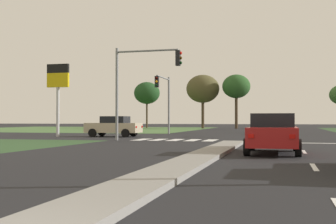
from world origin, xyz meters
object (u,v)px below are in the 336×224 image
pedestrian_at_median (257,121)px  treeline_near (147,93)px  traffic_signal_near_left (139,77)px  treeline_third (236,87)px  fuel_price_totem (58,84)px  traffic_signal_far_left (164,94)px  treeline_second (203,89)px  car_red_near (273,133)px  car_beige_fifth (114,126)px

pedestrian_at_median → treeline_near: (-18.78, 22.35, 4.45)m
traffic_signal_near_left → treeline_third: treeline_third is taller
fuel_price_totem → traffic_signal_near_left: bearing=-28.4°
traffic_signal_far_left → fuel_price_totem: bearing=-132.4°
fuel_price_totem → treeline_near: bearing=96.8°
fuel_price_totem → treeline_third: 36.42m
traffic_signal_far_left → fuel_price_totem: (-6.59, -7.21, 0.46)m
treeline_near → treeline_second: bearing=-8.5°
car_red_near → traffic_signal_near_left: (-8.37, 8.59, 3.24)m
car_beige_fifth → treeline_third: size_ratio=0.53×
traffic_signal_near_left → pedestrian_at_median: (6.22, 19.20, -2.85)m
traffic_signal_far_left → car_red_near: bearing=-63.9°
car_beige_fifth → treeline_near: treeline_near is taller
car_red_near → traffic_signal_near_left: traffic_signal_near_left is taller
treeline_second → car_red_near: bearing=-76.7°
car_red_near → treeline_near: 54.55m
traffic_signal_far_left → treeline_near: (-11.04, 29.95, 1.99)m
car_beige_fifth → traffic_signal_far_left: (2.45, 5.98, 2.84)m
treeline_near → treeline_third: (14.63, -2.26, 0.60)m
pedestrian_at_median → treeline_second: 23.43m
traffic_signal_near_left → treeline_near: 43.44m
treeline_second → traffic_signal_far_left: bearing=-86.8°
car_beige_fifth → treeline_second: treeline_second is taller
traffic_signal_far_left → treeline_near: treeline_near is taller
fuel_price_totem → treeline_second: treeline_second is taller
car_red_near → traffic_signal_far_left: traffic_signal_far_left is taller
traffic_signal_near_left → fuel_price_totem: bearing=151.6°
car_red_near → treeline_second: 50.34m
car_red_near → pedestrian_at_median: size_ratio=2.66×
pedestrian_at_median → treeline_second: (-9.35, 20.93, 4.85)m
car_red_near → fuel_price_totem: size_ratio=0.82×
traffic_signal_far_left → fuel_price_totem: fuel_price_totem is taller
traffic_signal_far_left → pedestrian_at_median: size_ratio=3.07×
pedestrian_at_median → treeline_third: (-4.16, 20.09, 5.04)m
pedestrian_at_median → treeline_second: size_ratio=0.21×
car_red_near → car_beige_fifth: bearing=131.0°
traffic_signal_near_left → car_beige_fifth: bearing=125.2°
treeline_third → pedestrian_at_median: bearing=-78.3°
traffic_signal_far_left → treeline_second: 28.68m
traffic_signal_near_left → pedestrian_at_median: bearing=72.1°
treeline_second → treeline_third: size_ratio=1.02×
treeline_second → treeline_third: (5.19, -0.85, 0.19)m
traffic_signal_far_left → traffic_signal_near_left: bearing=-82.6°
car_red_near → treeline_third: (-6.31, 47.88, 5.43)m
car_beige_fifth → fuel_price_totem: fuel_price_totem is taller
traffic_signal_near_left → treeline_near: treeline_near is taller
treeline_near → treeline_second: (9.44, -1.41, 0.40)m
fuel_price_totem → treeline_second: bearing=82.1°
traffic_signal_near_left → treeline_second: (-3.13, 40.14, 2.01)m
treeline_near → treeline_third: treeline_third is taller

